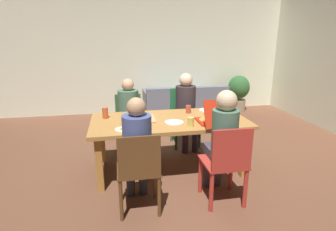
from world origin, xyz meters
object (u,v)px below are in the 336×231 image
object	(u,v)px
chair_1	(184,114)
drinking_glass_3	(105,113)
person_0	(129,109)
drinking_glass_1	(188,109)
chair_2	(226,163)
plate_0	(174,122)
plate_1	(208,110)
drinking_glass_0	(191,122)
pizza_box_1	(212,119)
person_3	(137,145)
couch	(184,105)
chair_3	(139,169)
dining_table	(169,125)
plate_2	(124,129)
person_1	(186,105)
person_2	(222,137)
pizza_box_0	(140,119)
chair_0	(129,119)
potted_plant	(238,91)
drinking_glass_2	(219,111)

from	to	relation	value
chair_1	drinking_glass_3	distance (m)	1.50
person_0	drinking_glass_1	world-z (taller)	person_0
chair_2	plate_0	xyz separation A→B (m)	(-0.41, 0.77, 0.25)
plate_1	drinking_glass_0	xyz separation A→B (m)	(-0.45, -0.68, 0.05)
pizza_box_1	plate_0	xyz separation A→B (m)	(-0.48, 0.10, -0.04)
person_3	drinking_glass_3	size ratio (longest dim) A/B	8.33
person_3	drinking_glass_3	distance (m)	1.06
person_0	drinking_glass_0	distance (m)	1.37
couch	chair_3	bearing A→B (deg)	-111.20
dining_table	drinking_glass_3	xyz separation A→B (m)	(-0.84, 0.21, 0.15)
chair_2	drinking_glass_1	xyz separation A→B (m)	(-0.11, 1.19, 0.30)
plate_2	pizza_box_1	bearing A→B (deg)	2.89
chair_2	pizza_box_1	world-z (taller)	pizza_box_1
person_1	chair_2	world-z (taller)	person_1
person_1	chair_2	xyz separation A→B (m)	(0.00, -1.72, -0.23)
person_2	couch	size ratio (longest dim) A/B	0.70
chair_1	drinking_glass_0	xyz separation A→B (m)	(-0.24, -1.29, 0.26)
person_2	pizza_box_1	distance (m)	0.53
person_3	pizza_box_0	distance (m)	0.85
plate_1	plate_2	xyz separation A→B (m)	(-1.26, -0.65, 0.00)
plate_0	drinking_glass_0	world-z (taller)	drinking_glass_0
person_2	plate_0	bearing A→B (deg)	123.16
person_2	dining_table	bearing A→B (deg)	119.36
chair_1	drinking_glass_1	xyz separation A→B (m)	(-0.11, -0.68, 0.26)
person_0	plate_1	xyz separation A→B (m)	(1.14, -0.49, 0.05)
plate_2	person_0	bearing A→B (deg)	83.92
chair_2	chair_3	xyz separation A→B (m)	(-0.93, 0.01, 0.02)
chair_0	person_2	size ratio (longest dim) A/B	0.68
drinking_glass_1	couch	size ratio (longest dim) A/B	0.06
person_2	potted_plant	size ratio (longest dim) A/B	1.45
chair_2	pizza_box_1	distance (m)	0.73
person_1	drinking_glass_1	size ratio (longest dim) A/B	10.88
couch	potted_plant	size ratio (longest dim) A/B	2.05
chair_0	person_1	size ratio (longest dim) A/B	0.71
dining_table	plate_0	distance (m)	0.18
pizza_box_1	drinking_glass_0	bearing A→B (deg)	-164.00
pizza_box_1	plate_1	bearing A→B (deg)	76.84
drinking_glass_3	couch	distance (m)	2.90
drinking_glass_2	plate_1	bearing A→B (deg)	109.99
dining_table	pizza_box_0	size ratio (longest dim) A/B	5.35
plate_1	couch	xyz separation A→B (m)	(0.19, 2.18, -0.46)
chair_1	plate_2	bearing A→B (deg)	-129.97
pizza_box_0	plate_0	bearing A→B (deg)	-27.20
chair_0	plate_1	distance (m)	1.33
person_0	potted_plant	world-z (taller)	person_0
plate_1	drinking_glass_3	world-z (taller)	drinking_glass_3
drinking_glass_3	couch	xyz separation A→B (m)	(1.68, 2.30, -0.53)
dining_table	potted_plant	size ratio (longest dim) A/B	2.35
person_0	plate_2	world-z (taller)	person_0
drinking_glass_0	potted_plant	xyz separation A→B (m)	(2.06, 3.08, -0.29)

